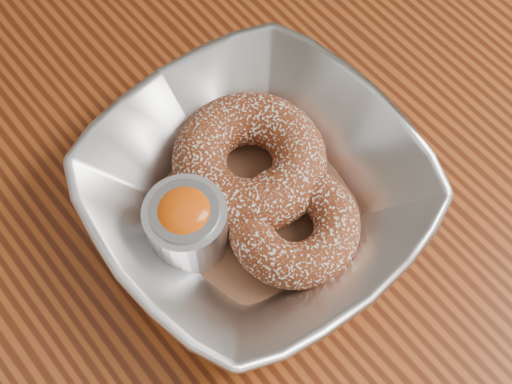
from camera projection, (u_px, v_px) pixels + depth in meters
table at (292, 272)px, 0.60m from camera, size 1.20×0.80×0.75m
serving_bowl at (256, 194)px, 0.49m from camera, size 0.22×0.22×0.05m
parchment at (256, 205)px, 0.51m from camera, size 0.19×0.19×0.00m
donut_back at (249, 161)px, 0.50m from camera, size 0.14×0.14×0.04m
donut_front at (294, 226)px, 0.48m from camera, size 0.10×0.10×0.03m
ramekin at (187, 224)px, 0.47m from camera, size 0.06×0.06×0.05m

